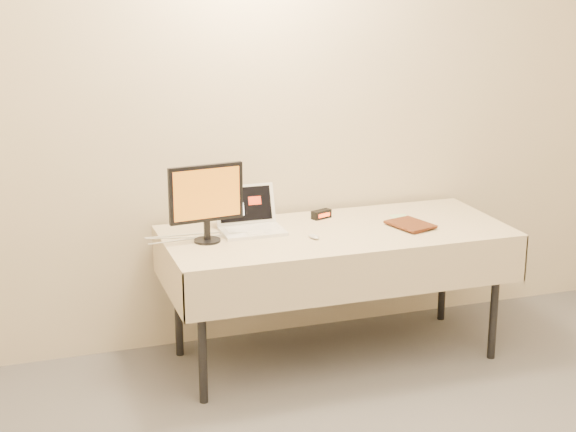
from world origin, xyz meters
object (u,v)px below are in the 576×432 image
object	(u,v)px
monitor	(206,197)
book	(399,208)
table	(337,241)
laptop	(249,220)

from	to	relation	value
monitor	book	xyz separation A→B (m)	(1.02, -0.12, -0.12)
table	book	xyz separation A→B (m)	(0.32, -0.10, 0.18)
laptop	book	xyz separation A→B (m)	(0.76, -0.25, 0.07)
table	laptop	size ratio (longest dim) A/B	5.60
table	monitor	xyz separation A→B (m)	(-0.71, 0.02, 0.30)
table	monitor	distance (m)	0.77
table	laptop	xyz separation A→B (m)	(-0.44, 0.16, 0.12)
table	book	size ratio (longest dim) A/B	7.64
monitor	book	world-z (taller)	monitor
monitor	book	bearing A→B (deg)	-13.29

